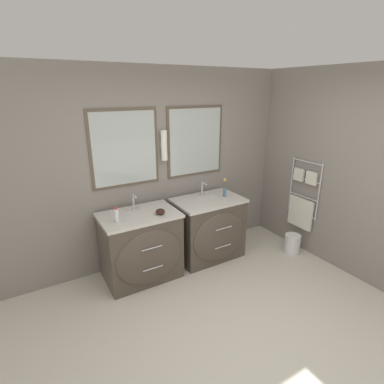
% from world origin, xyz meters
% --- Properties ---
extents(ground_plane, '(16.00, 16.00, 0.00)m').
position_xyz_m(ground_plane, '(0.00, 0.00, 0.00)').
color(ground_plane, beige).
extents(wall_back, '(5.44, 0.16, 2.60)m').
position_xyz_m(wall_back, '(0.00, 2.05, 1.31)').
color(wall_back, gray).
rests_on(wall_back, ground_plane).
extents(wall_right, '(0.13, 4.03, 2.60)m').
position_xyz_m(wall_right, '(1.95, 0.91, 1.29)').
color(wall_right, gray).
rests_on(wall_right, ground_plane).
extents(vanity_left, '(0.95, 0.70, 0.87)m').
position_xyz_m(vanity_left, '(-0.45, 1.62, 0.44)').
color(vanity_left, '#4C4238').
rests_on(vanity_left, ground_plane).
extents(vanity_right, '(0.95, 0.70, 0.87)m').
position_xyz_m(vanity_right, '(0.57, 1.62, 0.44)').
color(vanity_right, '#4C4238').
rests_on(vanity_right, ground_plane).
extents(faucet_left, '(0.17, 0.13, 0.21)m').
position_xyz_m(faucet_left, '(-0.45, 1.81, 0.97)').
color(faucet_left, silver).
rests_on(faucet_left, vanity_left).
extents(faucet_right, '(0.17, 0.13, 0.21)m').
position_xyz_m(faucet_right, '(0.57, 1.81, 0.97)').
color(faucet_right, silver).
rests_on(faucet_right, vanity_right).
extents(toiletry_bottle, '(0.05, 0.05, 0.19)m').
position_xyz_m(toiletry_bottle, '(-0.75, 1.56, 0.96)').
color(toiletry_bottle, silver).
rests_on(toiletry_bottle, vanity_left).
extents(amenity_bowl, '(0.12, 0.12, 0.07)m').
position_xyz_m(amenity_bowl, '(-0.22, 1.52, 0.91)').
color(amenity_bowl, black).
rests_on(amenity_bowl, vanity_left).
extents(flower_vase, '(0.05, 0.05, 0.27)m').
position_xyz_m(flower_vase, '(0.82, 1.64, 0.98)').
color(flower_vase, teal).
rests_on(flower_vase, vanity_right).
extents(waste_bin, '(0.23, 0.23, 0.29)m').
position_xyz_m(waste_bin, '(1.69, 1.08, 0.15)').
color(waste_bin, silver).
rests_on(waste_bin, ground_plane).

